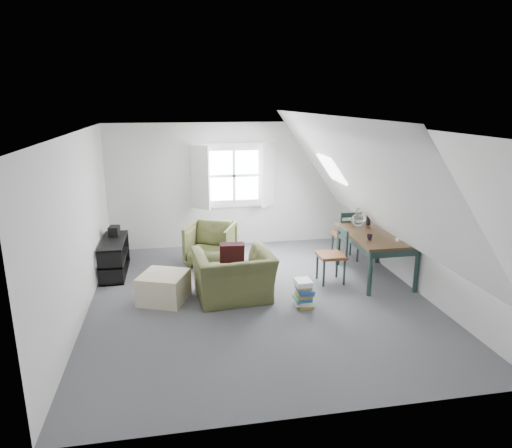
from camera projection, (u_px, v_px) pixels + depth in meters
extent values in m
plane|color=#4D4D52|center=(259.00, 298.00, 6.96)|extent=(5.50, 5.50, 0.00)
plane|color=white|center=(259.00, 131.00, 6.31)|extent=(5.50, 5.50, 0.00)
plane|color=silver|center=(234.00, 185.00, 9.25)|extent=(5.00, 0.00, 5.00)
plane|color=silver|center=(317.00, 296.00, 4.03)|extent=(5.00, 0.00, 5.00)
plane|color=silver|center=(79.00, 227.00, 6.20)|extent=(0.00, 5.50, 5.50)
plane|color=silver|center=(417.00, 211.00, 7.07)|extent=(0.00, 5.50, 5.50)
plane|color=white|center=(148.00, 187.00, 6.23)|extent=(3.19, 5.50, 4.48)
plane|color=white|center=(361.00, 180.00, 6.77)|extent=(3.19, 5.50, 4.48)
cube|color=white|center=(234.00, 175.00, 9.17)|extent=(1.30, 0.04, 1.30)
cube|color=white|center=(200.00, 178.00, 8.90)|extent=(0.35, 0.35, 1.25)
cube|color=white|center=(268.00, 176.00, 9.14)|extent=(0.35, 0.35, 1.25)
cube|color=white|center=(234.00, 176.00, 9.16)|extent=(1.00, 0.02, 1.00)
cube|color=white|center=(234.00, 176.00, 9.15)|extent=(1.08, 0.04, 0.05)
cube|color=white|center=(234.00, 176.00, 9.15)|extent=(0.05, 0.04, 1.08)
cube|color=white|center=(332.00, 169.00, 8.01)|extent=(0.35, 0.75, 0.47)
imported|color=#484C26|center=(234.00, 298.00, 6.94)|extent=(1.21, 1.08, 0.74)
imported|color=#484C26|center=(211.00, 263.00, 8.43)|extent=(1.06, 1.07, 0.76)
cube|color=#340E13|center=(232.00, 254.00, 6.91)|extent=(0.38, 0.24, 0.38)
cube|color=#C4B795|center=(164.00, 287.00, 6.81)|extent=(0.83, 0.83, 0.43)
cube|color=#352212|center=(376.00, 235.00, 7.57)|extent=(0.93, 1.55, 0.04)
cube|color=#1E322E|center=(376.00, 240.00, 7.59)|extent=(0.83, 1.45, 0.12)
cylinder|color=#1E322E|center=(370.00, 273.00, 6.95)|extent=(0.07, 0.07, 0.73)
cylinder|color=#1E322E|center=(416.00, 270.00, 7.08)|extent=(0.07, 0.07, 0.73)
cylinder|color=#1E322E|center=(338.00, 246.00, 8.27)|extent=(0.07, 0.07, 0.73)
cylinder|color=#1E322E|center=(378.00, 243.00, 8.40)|extent=(0.07, 0.07, 0.73)
sphere|color=silver|center=(357.00, 220.00, 7.94)|extent=(0.23, 0.23, 0.23)
cylinder|color=silver|center=(358.00, 212.00, 7.90)|extent=(0.07, 0.07, 0.12)
cylinder|color=black|center=(368.00, 218.00, 8.07)|extent=(0.08, 0.08, 0.25)
cylinder|color=#3F2D1E|center=(369.00, 203.00, 8.00)|extent=(0.03, 0.05, 0.45)
cylinder|color=#3F2D1E|center=(370.00, 203.00, 8.01)|extent=(0.04, 0.06, 0.44)
cylinder|color=#3F2D1E|center=(369.00, 203.00, 7.99)|extent=(0.05, 0.07, 0.44)
imported|color=black|center=(369.00, 240.00, 7.24)|extent=(0.11, 0.11, 0.09)
cube|color=white|center=(400.00, 240.00, 7.17)|extent=(0.12, 0.08, 0.04)
cube|color=brown|center=(346.00, 235.00, 8.54)|extent=(0.45, 0.45, 0.05)
cylinder|color=#1E322E|center=(350.00, 244.00, 8.81)|extent=(0.04, 0.04, 0.46)
cylinder|color=#1E322E|center=(358.00, 250.00, 8.47)|extent=(0.04, 0.04, 0.46)
cylinder|color=#1E322E|center=(332.00, 245.00, 8.75)|extent=(0.04, 0.04, 0.46)
cylinder|color=#1E322E|center=(339.00, 251.00, 8.40)|extent=(0.04, 0.04, 0.46)
cylinder|color=#1E322E|center=(360.00, 225.00, 8.32)|extent=(0.04, 0.04, 0.48)
cylinder|color=#1E322E|center=(341.00, 226.00, 8.25)|extent=(0.04, 0.04, 0.48)
cube|color=#1E322E|center=(351.00, 215.00, 8.24)|extent=(0.36, 0.03, 0.09)
cube|color=#1E322E|center=(351.00, 222.00, 8.27)|extent=(0.36, 0.03, 0.06)
cube|color=brown|center=(331.00, 255.00, 7.46)|extent=(0.43, 0.43, 0.05)
cylinder|color=#1E322E|center=(317.00, 266.00, 7.66)|extent=(0.04, 0.04, 0.44)
cylinder|color=#1E322E|center=(337.00, 265.00, 7.72)|extent=(0.04, 0.04, 0.44)
cylinder|color=#1E322E|center=(324.00, 274.00, 7.33)|extent=(0.04, 0.04, 0.44)
cylinder|color=#1E322E|center=(344.00, 272.00, 7.39)|extent=(0.04, 0.04, 0.44)
cylinder|color=#1E322E|center=(339.00, 239.00, 7.60)|extent=(0.04, 0.04, 0.46)
cylinder|color=#1E322E|center=(347.00, 245.00, 7.27)|extent=(0.04, 0.04, 0.46)
cube|color=#1E322E|center=(344.00, 231.00, 7.39)|extent=(0.03, 0.35, 0.08)
cube|color=#1E322E|center=(343.00, 239.00, 7.42)|extent=(0.03, 0.35, 0.06)
cube|color=black|center=(116.00, 272.00, 7.95)|extent=(0.39, 1.18, 0.03)
cube|color=black|center=(114.00, 257.00, 7.88)|extent=(0.39, 1.18, 0.03)
cube|color=black|center=(113.00, 241.00, 7.80)|extent=(0.39, 1.18, 0.03)
cube|color=black|center=(110.00, 269.00, 7.33)|extent=(0.39, 0.03, 0.59)
cube|color=black|center=(118.00, 247.00, 8.43)|extent=(0.39, 0.03, 0.59)
cube|color=#264C99|center=(113.00, 274.00, 7.60)|extent=(0.18, 0.20, 0.22)
cube|color=red|center=(116.00, 264.00, 8.02)|extent=(0.18, 0.24, 0.22)
cube|color=white|center=(112.00, 254.00, 7.66)|extent=(0.18, 0.22, 0.20)
cube|color=black|center=(114.00, 231.00, 8.01)|extent=(0.19, 0.25, 0.19)
cube|color=#B29933|center=(305.00, 305.00, 6.69)|extent=(0.21, 0.28, 0.03)
cube|color=white|center=(302.00, 302.00, 6.69)|extent=(0.27, 0.30, 0.03)
cube|color=white|center=(305.00, 300.00, 6.67)|extent=(0.22, 0.30, 0.04)
cube|color=#337F4C|center=(302.00, 299.00, 6.66)|extent=(0.23, 0.28, 0.03)
cube|color=#264C99|center=(304.00, 297.00, 6.63)|extent=(0.24, 0.31, 0.02)
cube|color=#B29933|center=(304.00, 295.00, 6.65)|extent=(0.21, 0.28, 0.03)
cube|color=#B29933|center=(304.00, 293.00, 6.66)|extent=(0.24, 0.31, 0.04)
cube|color=#264C99|center=(306.00, 291.00, 6.61)|extent=(0.25, 0.31, 0.04)
cube|color=#264C99|center=(305.00, 289.00, 6.60)|extent=(0.25, 0.30, 0.03)
cube|color=#B29933|center=(303.00, 286.00, 6.64)|extent=(0.22, 0.29, 0.04)
cube|color=white|center=(303.00, 284.00, 6.62)|extent=(0.23, 0.26, 0.04)
cube|color=white|center=(303.00, 281.00, 6.62)|extent=(0.23, 0.28, 0.03)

